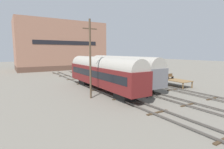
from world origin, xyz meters
TOP-DOWN VIEW (x-y plane):
  - ground_plane at (0.00, 0.00)m, footprint 200.00×200.00m
  - track_left at (-4.81, 0.00)m, footprint 2.60×60.00m
  - track_middle at (0.00, 0.00)m, footprint 2.60×60.00m
  - track_right at (4.81, 0.00)m, footprint 2.60×60.00m
  - train_car_grey at (0.00, 4.09)m, footprint 3.11×17.69m
  - train_car_maroon at (-4.81, 2.12)m, footprint 2.91×17.87m
  - station_platform at (7.44, 1.95)m, footprint 2.61×11.43m
  - bench at (7.42, -0.13)m, footprint 1.40×0.40m
  - person_worker at (-1.95, -4.52)m, footprint 0.32×0.32m
  - utility_pole at (-7.89, -0.70)m, footprint 1.80×0.24m
  - warehouse_building at (-0.02, 39.79)m, footprint 28.08×12.66m

SIDE VIEW (x-z plane):
  - ground_plane at x=0.00m, z-range 0.00..0.00m
  - track_left at x=-4.81m, z-range 0.01..0.27m
  - track_middle at x=0.00m, z-range 0.01..0.27m
  - track_right at x=4.81m, z-range 0.01..0.27m
  - person_worker at x=-1.95m, z-range 0.17..1.83m
  - station_platform at x=7.44m, z-range 0.47..1.59m
  - bench at x=7.42m, z-range 1.16..2.07m
  - train_car_grey at x=0.00m, z-range 0.33..5.42m
  - train_car_maroon at x=-4.81m, z-range 0.36..5.41m
  - utility_pole at x=-7.89m, z-range 0.16..9.86m
  - warehouse_building at x=-0.02m, z-range 0.00..15.62m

